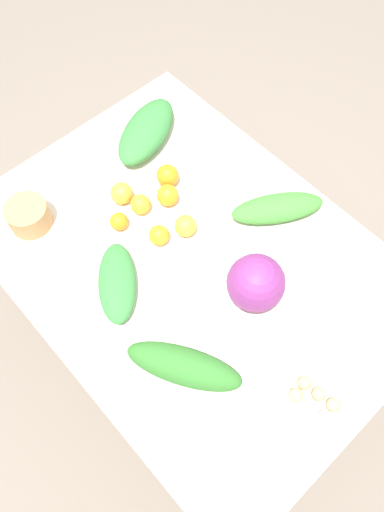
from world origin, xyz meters
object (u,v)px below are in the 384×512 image
Objects in this scene: greens_bunch_beet_tops at (277,208)px; orange_5 at (121,193)px; egg_carton at (305,397)px; greens_bunch_chard at (184,366)px; paper_bag at (28,216)px; orange_4 at (168,176)px; greens_bunch_dandelion at (146,131)px; orange_0 at (168,195)px; orange_6 at (185,226)px; greens_bunch_scallion at (117,283)px; orange_2 at (119,221)px; cabbage_purple at (256,283)px; orange_1 at (140,205)px; orange_3 at (159,235)px.

greens_bunch_beet_tops is 0.55m from orange_5.
greens_bunch_chard is (0.30, 0.20, 0.00)m from egg_carton.
paper_bag is 1.78× the size of orange_4.
greens_bunch_dandelion is 0.31m from orange_0.
orange_4 is 0.22m from orange_6.
paper_bag is at bearing 9.97° from greens_bunch_scallion.
greens_bunch_beet_tops is 5.13× the size of orange_2.
orange_1 is at bearing 6.60° from cabbage_purple.
paper_bag reaches higher than greens_bunch_scallion.
greens_bunch_dandelion is 4.35× the size of orange_5.
paper_bag is 0.55m from greens_bunch_dandelion.
orange_0 is 0.09m from orange_4.
orange_1 is at bearing 136.04° from greens_bunch_dandelion.
cabbage_purple is at bearing -173.40° from orange_1.
greens_bunch_beet_tops is 0.48m from orange_1.
orange_2 is (0.18, -0.15, 0.00)m from greens_bunch_scallion.
orange_6 is (-0.14, 0.04, -0.00)m from orange_0.
greens_bunch_dandelion is 1.06× the size of greens_bunch_beet_tops.
paper_bag is at bearing 3.25° from greens_bunch_chard.
greens_bunch_chard is 0.71m from orange_4.
orange_6 is (0.33, -0.00, -0.05)m from cabbage_purple.
orange_3 is at bearing 128.52° from orange_0.
orange_4 is at bearing -47.97° from orange_3.
orange_5 is at bearing 41.09° from greens_bunch_beet_tops.
orange_5 is (0.58, 0.08, -0.05)m from cabbage_purple.
orange_0 reaches higher than orange_6.
egg_carton reaches higher than greens_bunch_scallion.
orange_0 is at bearing -15.75° from orange_6.
greens_bunch_chard is (-0.77, 0.50, 0.00)m from greens_bunch_dandelion.
orange_3 is at bearing 176.51° from orange_5.
paper_bag is 0.33m from orange_5.
egg_carton is at bearing 167.75° from orange_0.
greens_bunch_beet_tops is 4.19× the size of orange_0.
cabbage_purple is at bearing 166.95° from greens_bunch_dandelion.
egg_carton is (-0.34, 0.13, -0.05)m from cabbage_purple.
orange_5 is at bearing 73.00° from orange_4.
orange_5 is (0.08, -0.08, 0.01)m from orange_2.
orange_2 is at bearing 17.28° from cabbage_purple.
greens_bunch_scallion is 4.09× the size of orange_3.
paper_bag is 1.84× the size of orange_5.
greens_bunch_dandelion reaches higher than orange_4.
paper_bag reaches higher than orange_2.
greens_bunch_chard is at bearing 95.84° from cabbage_purple.
cabbage_purple is at bearing 169.78° from orange_4.
greens_bunch_beet_tops is 0.56m from orange_2.
egg_carton is at bearing 174.77° from orange_1.
greens_bunch_dandelion is at bearing 11.41° from greens_bunch_beet_tops.
greens_bunch_chard reaches higher than orange_6.
cabbage_purple is 0.56× the size of greens_bunch_beet_tops.
orange_2 is at bearing 52.85° from greens_bunch_beet_tops.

